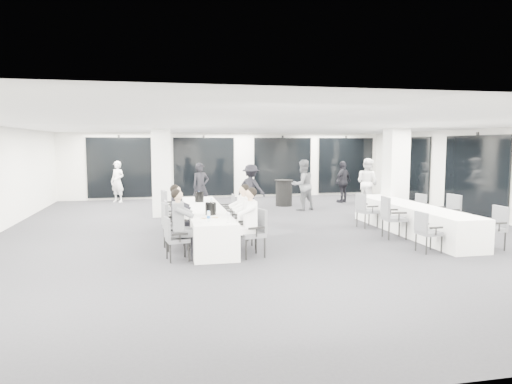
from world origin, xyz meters
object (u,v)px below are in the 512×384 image
(standing_guest_d, at_px, (343,179))
(standing_guest_h, at_px, (367,179))
(chair_main_left_mid, at_px, (172,221))
(chair_side_right_near, at_px, (494,225))
(chair_main_right_near, at_px, (255,230))
(chair_main_left_fourth, at_px, (171,215))
(chair_side_left_mid, at_px, (391,215))
(chair_main_right_fourth, at_px, (235,212))
(standing_guest_b, at_px, (303,182))
(banquet_table_side, at_px, (411,219))
(standing_guest_a, at_px, (201,184))
(chair_main_right_second, at_px, (248,223))
(banquet_table_main, at_px, (205,223))
(chair_side_right_mid, at_px, (449,212))
(standing_guest_c, at_px, (251,185))
(chair_main_right_far, at_px, (229,208))
(chair_side_right_far, at_px, (417,207))
(cocktail_table, at_px, (284,193))
(chair_main_left_far, at_px, (170,206))
(chair_main_left_near, at_px, (174,236))
(chair_side_left_far, at_px, (365,208))
(chair_main_left_second, at_px, (172,223))
(standing_guest_g, at_px, (117,179))
(chair_side_left_near, at_px, (426,229))
(chair_main_right_mid, at_px, (241,216))
(standing_guest_e, at_px, (387,180))
(ice_bucket_near, at_px, (211,209))
(ice_bucket_far, at_px, (199,197))

(standing_guest_d, bearing_deg, standing_guest_h, 72.13)
(chair_main_left_mid, xyz_separation_m, chair_side_right_near, (6.98, -2.23, 0.04))
(chair_main_right_near, xyz_separation_m, standing_guest_d, (5.21, 7.93, 0.37))
(chair_main_left_fourth, height_order, chair_main_right_near, chair_main_right_near)
(chair_side_left_mid, bearing_deg, chair_main_right_fourth, -106.03)
(standing_guest_b, bearing_deg, chair_main_right_fourth, 32.02)
(chair_main_left_mid, bearing_deg, chair_side_left_mid, 93.36)
(banquet_table_side, bearing_deg, standing_guest_a, 134.05)
(chair_main_right_near, xyz_separation_m, chair_main_right_second, (0.00, 0.76, 0.01))
(standing_guest_h, bearing_deg, banquet_table_main, 98.56)
(chair_side_right_mid, bearing_deg, standing_guest_c, 34.71)
(chair_main_left_fourth, distance_m, chair_main_right_far, 1.98)
(standing_guest_h, bearing_deg, chair_main_left_fourth, 92.01)
(chair_side_left_mid, xyz_separation_m, chair_side_right_far, (1.67, 1.59, -0.08))
(chair_main_right_far, bearing_deg, chair_side_right_near, -123.85)
(chair_main_left_mid, distance_m, chair_main_right_fourth, 1.86)
(chair_main_left_fourth, distance_m, standing_guest_d, 8.69)
(cocktail_table, bearing_deg, chair_main_left_far, -139.22)
(chair_main_left_near, distance_m, chair_side_left_mid, 5.42)
(banquet_table_side, xyz_separation_m, chair_side_left_far, (-0.83, 1.01, 0.17))
(chair_main_left_second, bearing_deg, standing_guest_g, -177.51)
(chair_main_left_far, distance_m, chair_side_left_near, 6.74)
(chair_main_right_mid, height_order, standing_guest_d, standing_guest_d)
(chair_main_left_second, relative_size, chair_side_left_far, 1.09)
(chair_side_right_mid, bearing_deg, chair_main_right_mid, 80.44)
(chair_side_left_far, distance_m, standing_guest_b, 3.69)
(chair_side_right_near, xyz_separation_m, standing_guest_h, (0.29, 7.01, 0.47))
(chair_side_left_near, bearing_deg, chair_main_right_fourth, -133.14)
(chair_side_left_far, bearing_deg, standing_guest_e, 138.04)
(chair_main_right_near, bearing_deg, chair_main_left_far, 10.96)
(chair_main_left_second, relative_size, chair_main_left_far, 0.99)
(chair_main_left_fourth, relative_size, chair_side_left_mid, 0.86)
(chair_main_right_far, bearing_deg, chair_main_right_near, -175.93)
(standing_guest_h, distance_m, ice_bucket_near, 8.53)
(chair_main_left_far, height_order, ice_bucket_far, chair_main_left_far)
(standing_guest_a, bearing_deg, chair_main_left_far, -128.69)
(chair_main_left_fourth, bearing_deg, chair_main_left_far, 177.18)
(chair_main_right_far, bearing_deg, chair_main_left_far, 93.82)
(chair_main_right_far, bearing_deg, chair_side_left_near, -134.31)
(chair_main_right_second, distance_m, standing_guest_d, 8.87)
(chair_side_left_mid, relative_size, standing_guest_h, 0.51)
(banquet_table_main, distance_m, chair_side_left_mid, 4.59)
(chair_main_right_far, bearing_deg, chair_main_left_fourth, 127.10)
(chair_side_left_far, bearing_deg, banquet_table_main, -91.73)
(chair_side_right_far, bearing_deg, chair_main_left_second, 95.02)
(chair_main_right_far, distance_m, chair_side_right_mid, 5.88)
(chair_main_left_near, bearing_deg, chair_side_left_mid, 91.74)
(cocktail_table, distance_m, chair_main_left_near, 8.59)
(standing_guest_g, bearing_deg, chair_side_right_far, -2.80)
(chair_main_right_fourth, bearing_deg, chair_main_left_second, 138.11)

